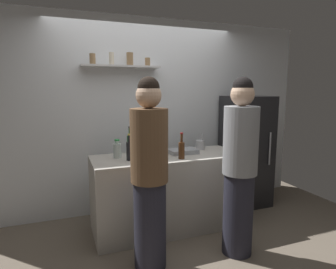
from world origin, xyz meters
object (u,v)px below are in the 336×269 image
object	(u,v)px
person_grey_hoodie	(240,168)
person_brown_jacket	(149,176)
utensil_holder	(200,145)
wine_bottle_pale_glass	(155,145)
wine_bottle_green_glass	(130,143)
wine_bottle_amber_glass	(182,149)
baking_pan	(183,151)
wine_bottle_dark_glass	(130,150)
water_bottle_plastic	(117,150)
refrigerator	(246,151)

from	to	relation	value
person_grey_hoodie	person_brown_jacket	bearing A→B (deg)	-170.38
utensil_holder	wine_bottle_pale_glass	distance (m)	0.67
wine_bottle_pale_glass	person_brown_jacket	xyz separation A→B (m)	(-0.30, -0.77, -0.13)
wine_bottle_green_glass	wine_bottle_pale_glass	size ratio (longest dim) A/B	1.02
utensil_holder	wine_bottle_amber_glass	xyz separation A→B (m)	(-0.43, -0.39, 0.05)
utensil_holder	person_brown_jacket	distance (m)	1.29
baking_pan	utensil_holder	xyz separation A→B (m)	(0.31, 0.13, 0.03)
wine_bottle_dark_glass	water_bottle_plastic	xyz separation A→B (m)	(-0.10, 0.16, -0.02)
wine_bottle_pale_glass	wine_bottle_green_glass	bearing A→B (deg)	143.01
wine_bottle_amber_glass	refrigerator	bearing A→B (deg)	23.43
baking_pan	wine_bottle_amber_glass	bearing A→B (deg)	-116.26
utensil_holder	water_bottle_plastic	xyz separation A→B (m)	(-1.10, -0.09, 0.03)
wine_bottle_amber_glass	wine_bottle_green_glass	world-z (taller)	wine_bottle_green_glass
wine_bottle_amber_glass	utensil_holder	bearing A→B (deg)	41.92
wine_bottle_amber_glass	water_bottle_plastic	xyz separation A→B (m)	(-0.66, 0.30, -0.02)
utensil_holder	water_bottle_plastic	bearing A→B (deg)	-175.38
refrigerator	wine_bottle_green_glass	world-z (taller)	refrigerator
wine_bottle_green_glass	water_bottle_plastic	world-z (taller)	wine_bottle_green_glass
utensil_holder	person_grey_hoodie	world-z (taller)	person_grey_hoodie
wine_bottle_pale_glass	person_grey_hoodie	world-z (taller)	person_grey_hoodie
wine_bottle_green_glass	wine_bottle_pale_glass	world-z (taller)	wine_bottle_green_glass
baking_pan	wine_bottle_amber_glass	xyz separation A→B (m)	(-0.13, -0.25, 0.08)
person_brown_jacket	person_grey_hoodie	xyz separation A→B (m)	(0.90, -0.09, 0.00)
water_bottle_plastic	person_brown_jacket	bearing A→B (deg)	-79.75
baking_pan	wine_bottle_pale_glass	xyz separation A→B (m)	(-0.35, 0.03, 0.10)
wine_bottle_amber_glass	person_brown_jacket	world-z (taller)	person_brown_jacket
baking_pan	water_bottle_plastic	world-z (taller)	water_bottle_plastic
person_brown_jacket	refrigerator	bearing A→B (deg)	-116.00
wine_bottle_amber_glass	wine_bottle_pale_glass	distance (m)	0.36
refrigerator	wine_bottle_pale_glass	distance (m)	1.51
refrigerator	wine_bottle_amber_glass	distance (m)	1.38
utensil_holder	wine_bottle_dark_glass	size ratio (longest dim) A/B	0.70
wine_bottle_dark_glass	wine_bottle_amber_glass	bearing A→B (deg)	-13.86
wine_bottle_dark_glass	wine_bottle_green_glass	world-z (taller)	wine_bottle_green_glass
person_grey_hoodie	water_bottle_plastic	bearing A→B (deg)	155.41
baking_pan	wine_bottle_pale_glass	distance (m)	0.36
person_brown_jacket	water_bottle_plastic	bearing A→B (deg)	-45.73
utensil_holder	wine_bottle_pale_glass	world-z (taller)	wine_bottle_pale_glass
baking_pan	utensil_holder	distance (m)	0.34
water_bottle_plastic	person_grey_hoodie	world-z (taller)	person_grey_hoodie
wine_bottle_amber_glass	water_bottle_plastic	distance (m)	0.73
refrigerator	person_brown_jacket	distance (m)	2.05
wine_bottle_dark_glass	person_brown_jacket	xyz separation A→B (m)	(0.04, -0.62, -0.12)
refrigerator	wine_bottle_amber_glass	xyz separation A→B (m)	(-1.25, -0.54, 0.22)
utensil_holder	wine_bottle_green_glass	world-z (taller)	wine_bottle_green_glass
utensil_holder	refrigerator	bearing A→B (deg)	10.54
baking_pan	wine_bottle_pale_glass	bearing A→B (deg)	174.80
wine_bottle_dark_glass	wine_bottle_amber_glass	world-z (taller)	wine_bottle_amber_glass
refrigerator	utensil_holder	xyz separation A→B (m)	(-0.81, -0.15, 0.17)
baking_pan	wine_bottle_green_glass	distance (m)	0.64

